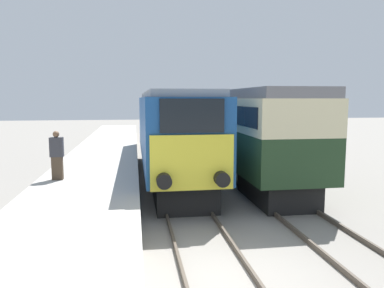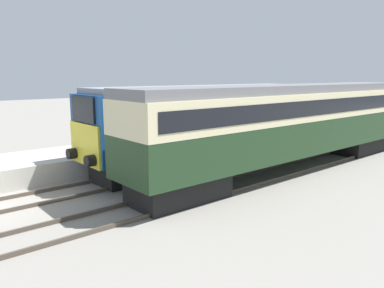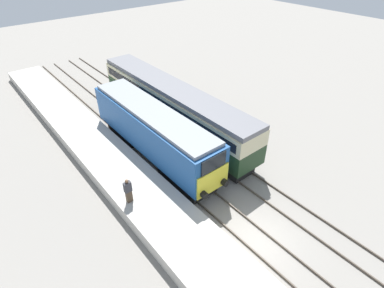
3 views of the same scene
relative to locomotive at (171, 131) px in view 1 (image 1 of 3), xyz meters
name	(u,v)px [view 1 (image 1 of 3)]	position (x,y,z in m)	size (l,w,h in m)	color
ground_plane	(220,281)	(0.00, -10.08, -2.21)	(120.00, 120.00, 0.00)	gray
platform_left	(94,181)	(-3.30, -2.08, -1.76)	(3.50, 50.00, 0.90)	#B7B2A8
rails_near_track	(186,208)	(0.00, -5.08, -2.14)	(1.51, 60.00, 0.14)	#4C4238
rails_far_track	(283,203)	(3.40, -5.08, -2.14)	(1.50, 60.00, 0.14)	#4C4238
locomotive	(171,131)	(0.00, 0.00, 0.00)	(2.70, 13.24, 3.99)	black
passenger_carriage	(230,122)	(3.40, 2.32, 0.25)	(2.75, 17.87, 4.06)	black
person_on_platform	(57,156)	(-4.33, -3.82, -0.46)	(0.44, 0.26, 1.70)	#473828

